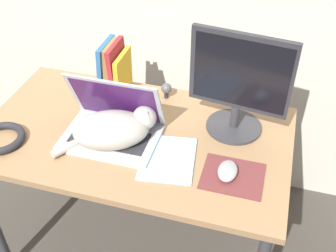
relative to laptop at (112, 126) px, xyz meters
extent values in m
cube|color=#93704C|center=(0.08, 0.04, -0.06)|extent=(1.24, 0.71, 0.03)
cylinder|color=#38383D|center=(-0.49, 0.34, -0.43)|extent=(0.04, 0.04, 0.71)
cylinder|color=#38383D|center=(0.65, 0.34, -0.43)|extent=(0.04, 0.04, 0.71)
cube|color=#B7B7BC|center=(0.00, -0.02, -0.04)|extent=(0.37, 0.26, 0.02)
cube|color=#28282D|center=(0.00, -0.04, -0.03)|extent=(0.31, 0.13, 0.00)
cube|color=#B7B7BC|center=(0.00, 0.05, 0.09)|extent=(0.37, 0.10, 0.24)
cube|color=#421956|center=(0.00, 0.05, 0.09)|extent=(0.33, 0.09, 0.21)
ellipsoid|color=#B2ADA3|center=(0.01, -0.05, 0.02)|extent=(0.34, 0.28, 0.14)
sphere|color=#B2ADA3|center=(0.12, 0.03, 0.05)|extent=(0.09, 0.09, 0.09)
cone|color=#B2ADA3|center=(0.12, 0.06, 0.08)|extent=(0.04, 0.04, 0.03)
cone|color=#B2ADA3|center=(0.14, 0.01, 0.08)|extent=(0.04, 0.04, 0.03)
cylinder|color=#B2ADA3|center=(-0.13, -0.13, -0.03)|extent=(0.10, 0.14, 0.03)
cylinder|color=#333338|center=(0.45, 0.18, -0.04)|extent=(0.23, 0.23, 0.01)
cylinder|color=#333338|center=(0.45, 0.18, 0.01)|extent=(0.04, 0.04, 0.09)
cube|color=#28282D|center=(0.45, 0.18, 0.21)|extent=(0.39, 0.07, 0.31)
cube|color=black|center=(0.45, 0.17, 0.21)|extent=(0.36, 0.05, 0.28)
cube|color=brown|center=(0.49, -0.09, -0.05)|extent=(0.22, 0.19, 0.00)
ellipsoid|color=#99999E|center=(0.47, -0.09, -0.03)|extent=(0.07, 0.11, 0.03)
cube|color=#285B93|center=(-0.14, 0.29, 0.07)|extent=(0.03, 0.16, 0.25)
cube|color=olive|center=(-0.11, 0.29, 0.07)|extent=(0.03, 0.14, 0.24)
cube|color=maroon|center=(-0.09, 0.29, 0.07)|extent=(0.03, 0.17, 0.24)
cube|color=gold|center=(-0.06, 0.29, 0.05)|extent=(0.02, 0.17, 0.20)
torus|color=#232328|center=(-0.41, -0.15, -0.03)|extent=(0.19, 0.19, 0.03)
cube|color=#99C6E0|center=(0.25, -0.07, -0.04)|extent=(0.23, 0.27, 0.01)
cylinder|color=#232328|center=(0.13, 0.31, -0.04)|extent=(0.02, 0.02, 0.02)
sphere|color=#4C4C51|center=(0.13, 0.31, 0.00)|extent=(0.05, 0.05, 0.05)
camera|label=1|loc=(0.56, -1.17, 1.04)|focal=45.00mm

